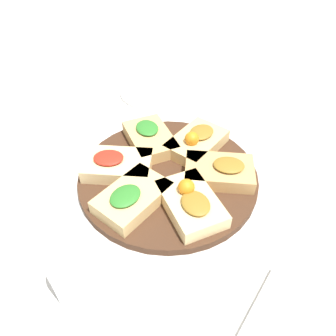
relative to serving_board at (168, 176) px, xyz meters
name	(u,v)px	position (x,y,z in m)	size (l,w,h in m)	color
ground_plane	(168,179)	(0.00, 0.00, -0.01)	(3.00, 3.00, 0.00)	silver
serving_board	(168,176)	(0.00, 0.00, 0.00)	(0.38, 0.38, 0.02)	#422819
focaccia_slice_0	(197,142)	(0.10, 0.03, 0.03)	(0.16, 0.13, 0.06)	#DBB775
focaccia_slice_1	(150,138)	(0.02, 0.11, 0.03)	(0.12, 0.16, 0.04)	tan
focaccia_slice_2	(117,165)	(-0.08, 0.07, 0.03)	(0.17, 0.16, 0.04)	#E5C689
focaccia_slice_3	(132,197)	(-0.10, -0.03, 0.03)	(0.16, 0.13, 0.04)	#DBB775
focaccia_slice_4	(191,202)	(-0.02, -0.11, 0.03)	(0.11, 0.15, 0.06)	#E5C689
focaccia_slice_5	(220,171)	(0.08, -0.07, 0.03)	(0.17, 0.16, 0.04)	tan
plate_right	(154,91)	(0.16, 0.32, 0.00)	(0.20, 0.20, 0.02)	white
water_glass	(78,273)	(-0.25, -0.13, 0.04)	(0.08, 0.08, 0.10)	silver
napkin_stack	(291,323)	(-0.02, -0.36, 0.00)	(0.13, 0.11, 0.01)	white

